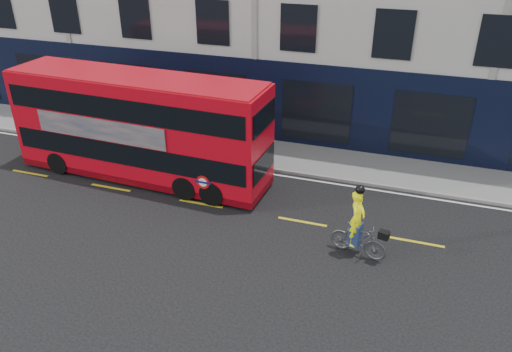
% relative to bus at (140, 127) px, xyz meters
% --- Properties ---
extents(ground, '(120.00, 120.00, 0.00)m').
position_rel_bus_xyz_m(ground, '(3.17, -2.88, -2.23)').
color(ground, black).
rests_on(ground, ground).
extents(pavement, '(60.00, 3.00, 0.12)m').
position_rel_bus_xyz_m(pavement, '(3.17, 3.62, -2.17)').
color(pavement, slate).
rests_on(pavement, ground).
extents(kerb, '(60.00, 0.12, 0.13)m').
position_rel_bus_xyz_m(kerb, '(3.17, 2.12, -2.17)').
color(kerb, gray).
rests_on(kerb, ground).
extents(road_edge_line, '(58.00, 0.10, 0.01)m').
position_rel_bus_xyz_m(road_edge_line, '(3.17, 1.82, -2.23)').
color(road_edge_line, silver).
rests_on(road_edge_line, ground).
extents(lane_dashes, '(58.00, 0.12, 0.01)m').
position_rel_bus_xyz_m(lane_dashes, '(3.17, -1.38, -2.23)').
color(lane_dashes, gold).
rests_on(lane_dashes, ground).
extents(bus, '(10.91, 2.97, 4.35)m').
position_rel_bus_xyz_m(bus, '(0.00, 0.00, 0.00)').
color(bus, red).
rests_on(bus, ground).
extents(cyclist, '(1.97, 0.95, 2.55)m').
position_rel_bus_xyz_m(cyclist, '(9.28, -2.70, -1.38)').
color(cyclist, '#4D5053').
rests_on(cyclist, ground).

